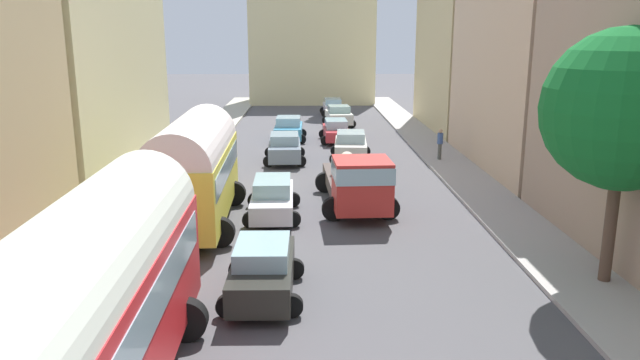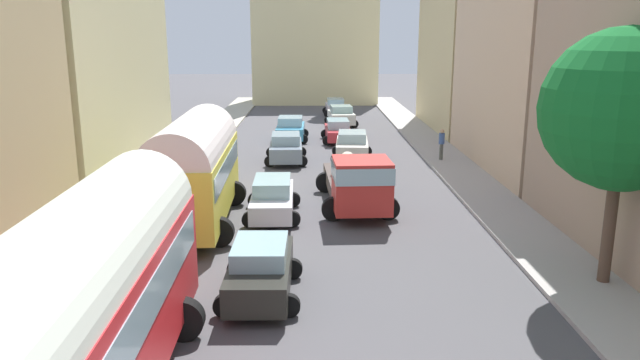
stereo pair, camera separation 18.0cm
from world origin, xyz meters
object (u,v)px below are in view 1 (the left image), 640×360
Objects in this scene: car_5 at (273,198)px; car_7 at (289,129)px; parked_bus_0 at (83,308)px; cargo_truck_0 at (357,181)px; car_1 at (336,131)px; car_6 at (285,148)px; car_3 at (333,107)px; car_4 at (263,270)px; car_0 at (351,146)px; car_2 at (339,116)px; pedestrian_2 at (440,143)px; parked_bus_1 at (194,166)px.

car_7 is (0.10, 17.10, 0.04)m from car_5.
cargo_truck_0 is at bearing 66.52° from parked_bus_0.
car_6 is at bearing -116.00° from car_1.
car_3 is at bearing 81.87° from parked_bus_0.
car_7 is (-0.05, 24.44, 0.02)m from car_4.
car_3 is 0.90× the size of car_6.
car_0 is 13.11m from car_2.
car_4 is (-3.08, -24.04, 0.04)m from car_1.
car_6 is 2.23× the size of pedestrian_2.
car_3 is at bearing 88.55° from car_1.
car_4 is at bearing -97.29° from car_1.
cargo_truck_0 reaches higher than car_4.
parked_bus_0 is 14.70m from cargo_truck_0.
car_2 is 0.87× the size of car_5.
car_5 is at bearing 78.81° from parked_bus_0.
parked_bus_1 is 4.42× the size of pedestrian_2.
car_5 is at bearing -109.51° from car_0.
car_1 is 1.04× the size of car_6.
cargo_truck_0 is at bearing -90.48° from car_3.
car_1 is 2.32× the size of pedestrian_2.
car_7 is (2.62, 29.88, -1.51)m from parked_bus_0.
pedestrian_2 is (8.68, 10.15, 0.31)m from car_5.
parked_bus_1 reaches higher than car_4.
cargo_truck_0 reaches higher than car_0.
car_5 is (-3.77, -10.64, -0.05)m from car_0.
pedestrian_2 is (5.46, -6.56, 0.33)m from car_1.
car_2 is at bearing -88.00° from car_3.
parked_bus_0 is 23.24m from car_6.
car_6 is at bearing 108.59° from cargo_truck_0.
parked_bus_1 reaches higher than pedestrian_2.
car_2 is 31.30m from car_4.
car_0 is 1.10× the size of car_3.
parked_bus_1 is 31.42m from car_3.
car_3 is at bearing 92.00° from car_2.
car_7 is (-3.13, 0.39, 0.06)m from car_1.
car_5 is at bearing -90.32° from car_7.
parked_bus_0 is at bearing -101.05° from car_1.
pedestrian_2 reaches higher than car_6.
parked_bus_1 reaches higher than car_5.
parked_bus_1 is 2.00× the size of car_0.
car_5 is at bearing -99.02° from car_2.
parked_bus_1 is 2.16× the size of car_2.
cargo_truck_0 reaches higher than car_7.
car_4 reaches higher than car_1.
pedestrian_2 is (5.37, 9.47, -0.18)m from cargo_truck_0.
car_7 is at bearing 89.68° from car_5.
pedestrian_2 is (4.91, -0.49, 0.26)m from car_0.
car_2 reaches higher than car_5.
car_3 is 37.33m from car_4.
car_4 is (-3.41, -37.18, 0.03)m from car_3.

